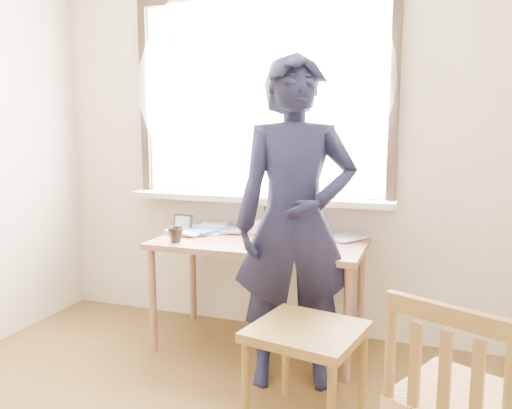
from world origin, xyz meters
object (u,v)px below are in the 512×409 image
(desk, at_px, (259,252))
(laptop, at_px, (285,236))
(mug_white, at_px, (256,228))
(person, at_px, (295,224))
(mug_dark, at_px, (176,235))
(work_chair, at_px, (307,343))

(desk, xyz_separation_m, laptop, (0.18, -0.03, 0.12))
(mug_white, xyz_separation_m, person, (0.40, -0.50, 0.14))
(mug_white, bearing_deg, person, -51.50)
(mug_dark, distance_m, work_chair, 1.17)
(desk, xyz_separation_m, person, (0.33, -0.35, 0.26))
(laptop, height_order, mug_dark, laptop)
(desk, distance_m, person, 0.54)
(mug_dark, distance_m, person, 0.83)
(mug_white, bearing_deg, laptop, -36.36)
(desk, height_order, work_chair, desk)
(mug_white, height_order, mug_dark, mug_white)
(person, bearing_deg, laptop, 96.78)
(desk, bearing_deg, mug_dark, -156.75)
(mug_dark, height_order, person, person)
(laptop, bearing_deg, mug_dark, -165.53)
(mug_dark, bearing_deg, person, -10.17)
(mug_dark, xyz_separation_m, work_chair, (0.97, -0.56, -0.33))
(mug_white, bearing_deg, desk, -64.22)
(mug_white, distance_m, work_chair, 1.13)
(person, bearing_deg, mug_white, 110.75)
(desk, distance_m, mug_white, 0.21)
(mug_white, bearing_deg, mug_dark, -138.21)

